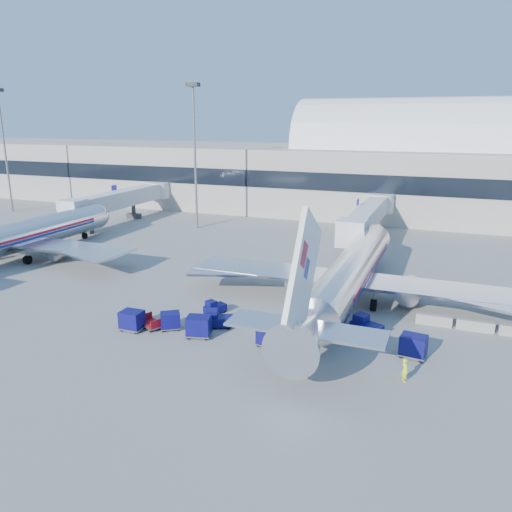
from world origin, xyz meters
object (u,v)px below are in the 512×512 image
at_px(jetbridge_near, 369,215).
at_px(airliner_main, 349,274).
at_px(cart_train_c, 132,320).
at_px(cart_solo_far, 413,346).
at_px(barrier_near, 434,320).
at_px(tug_right, 366,326).
at_px(tug_left, 214,307).
at_px(cart_train_a, 199,326).
at_px(jetbridge_mid, 125,198).
at_px(tug_lead, 217,319).
at_px(barrier_mid, 475,326).
at_px(cart_train_b, 170,320).
at_px(ramp_worker, 405,370).
at_px(cart_solo_near, 269,337).
at_px(airliner_mid, 16,237).
at_px(mast_west, 194,135).
at_px(cart_open_red, 152,324).
at_px(mast_far_west, 3,133).

bearing_deg(jetbridge_near, airliner_main, -84.78).
height_order(cart_train_c, cart_solo_far, cart_solo_far).
bearing_deg(barrier_near, tug_right, -141.29).
distance_m(tug_left, cart_train_a, 5.12).
height_order(cart_train_a, cart_solo_far, cart_train_a).
bearing_deg(jetbridge_mid, tug_lead, -45.80).
xyz_separation_m(airliner_main, tug_left, (-10.86, -7.14, -2.32)).
bearing_deg(tug_right, barrier_mid, 48.00).
height_order(barrier_near, tug_lead, tug_lead).
distance_m(cart_train_b, cart_solo_far, 19.71).
bearing_deg(ramp_worker, cart_solo_near, 49.27).
bearing_deg(cart_train_b, tug_lead, -6.29).
bearing_deg(airliner_mid, barrier_near, -2.87).
bearing_deg(cart_train_b, ramp_worker, -39.71).
xyz_separation_m(airliner_main, mast_west, (-30.00, 25.49, 11.87)).
bearing_deg(cart_open_red, airliner_main, 64.65).
bearing_deg(airliner_main, jetbridge_near, 95.22).
xyz_separation_m(airliner_main, ramp_worker, (6.58, -13.42, -2.09)).
height_order(airliner_mid, tug_lead, airliner_mid).
bearing_deg(cart_train_a, airliner_main, 36.26).
bearing_deg(tug_lead, airliner_main, 24.37).
bearing_deg(cart_solo_far, jetbridge_near, 112.78).
xyz_separation_m(tug_left, cart_train_a, (1.05, -5.00, 0.33)).
height_order(jetbridge_near, barrier_mid, jetbridge_near).
xyz_separation_m(jetbridge_mid, tug_left, (33.54, -33.45, -3.32)).
height_order(jetbridge_mid, tug_right, jetbridge_mid).
height_order(cart_train_a, ramp_worker, cart_train_a).
xyz_separation_m(tug_lead, cart_solo_far, (16.11, 0.34, 0.20)).
height_order(tug_right, cart_open_red, tug_right).
distance_m(airliner_main, cart_train_a, 15.74).
bearing_deg(cart_train_a, barrier_near, 13.61).
height_order(barrier_mid, cart_open_red, barrier_mid).
xyz_separation_m(mast_far_west, barrier_near, (78.00, -28.00, -14.34)).
relative_size(airliner_main, cart_solo_far, 17.29).
height_order(airliner_main, barrier_mid, airliner_main).
bearing_deg(cart_solo_far, cart_open_red, -164.52).
xyz_separation_m(airliner_mid, mast_west, (12.00, 25.49, 11.87)).
bearing_deg(barrier_near, tug_lead, -157.13).
bearing_deg(mast_west, tug_lead, -59.61).
bearing_deg(barrier_mid, cart_solo_near, -148.67).
bearing_deg(cart_open_red, mast_west, 137.08).
distance_m(cart_solo_far, cart_open_red, 21.33).
relative_size(barrier_mid, cart_train_a, 1.30).
distance_m(tug_lead, cart_solo_far, 16.12).
relative_size(jetbridge_near, ramp_worker, 16.36).
bearing_deg(cart_open_red, cart_train_c, -121.95).
height_order(jetbridge_near, jetbridge_mid, same).
height_order(jetbridge_near, barrier_near, jetbridge_near).
xyz_separation_m(cart_solo_far, ramp_worker, (-0.24, -3.97, -0.08)).
height_order(barrier_near, barrier_mid, same).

